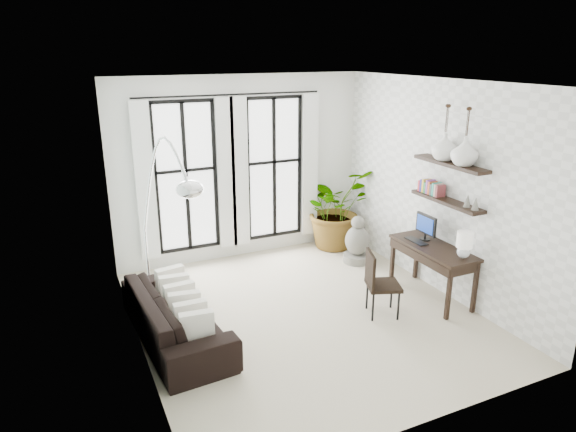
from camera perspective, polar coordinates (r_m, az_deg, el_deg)
floor at (r=7.43m, az=1.90°, el=-10.84°), size 5.00×5.00×0.00m
ceiling at (r=6.52m, az=2.19°, el=14.62°), size 5.00×5.00×0.00m
wall_left at (r=6.17m, az=-16.97°, el=-1.58°), size 0.00×5.00×5.00m
wall_right at (r=8.04m, az=16.51°, el=2.98°), size 0.00×5.00×5.00m
wall_back at (r=9.03m, az=-5.18°, el=5.26°), size 4.50×0.00×4.50m
windows at (r=8.91m, az=-6.23°, el=4.79°), size 3.26×0.13×2.65m
wall_shelves at (r=7.71m, az=17.18°, el=3.28°), size 0.25×1.30×0.60m
sofa at (r=6.86m, az=-12.39°, el=-10.77°), size 1.04×2.32×0.66m
throw_pillows at (r=6.80m, az=-11.66°, el=-9.37°), size 0.40×1.52×0.40m
plant at (r=9.63m, az=5.24°, el=0.91°), size 1.64×1.52×1.52m
desk at (r=7.84m, az=16.02°, el=-3.82°), size 0.59×1.40×1.22m
desk_chair at (r=7.29m, az=9.93°, el=-6.99°), size 0.57×0.57×0.94m
arc_lamp at (r=6.89m, az=-13.68°, el=3.88°), size 0.76×1.57×2.55m
buddha at (r=9.07m, az=7.69°, el=-2.97°), size 0.47×0.47×0.85m
vase_a at (r=7.39m, az=19.05°, el=6.77°), size 0.37×0.37×0.38m
vase_b at (r=7.68m, az=17.00°, el=7.36°), size 0.37×0.37×0.38m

